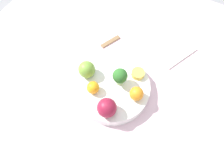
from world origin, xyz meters
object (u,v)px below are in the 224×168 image
Objects in this scene: broccoli at (120,76)px; apple_green at (88,68)px; napkin at (169,47)px; orange_back at (93,88)px; spoon at (110,42)px; orange_front at (137,93)px; apple_red at (107,108)px; bowl at (112,88)px; small_cup at (138,74)px.

broccoli reaches higher than apple_green.
napkin is at bearing -126.95° from apple_green.
orange_back is at bearing 47.23° from broccoli.
apple_green reaches higher than spoon.
orange_front reaches higher than spoon.
spoon is (0.12, -0.16, -0.08)m from broccoli.
broccoli is 0.11m from apple_green.
apple_green is at bearing -36.74° from apple_red.
bowl is 3.70× the size of broccoli.
apple_red is at bearing 150.00° from orange_back.
broccoli is 1.68× the size of orange_back.
apple_green is at bearing 25.30° from small_cup.
broccoli is at bearing -171.60° from apple_green.
orange_front is 0.54× the size of spoon.
napkin is (-0.11, -0.27, -0.02)m from bowl.
broccoli is 0.08m from small_cup.
apple_green reaches higher than orange_front.
broccoli is at bearing 127.09° from spoon.
small_cup is at bearing 76.11° from napkin.
bowl is 5.76× the size of small_cup.
orange_front is at bearing 136.51° from spoon.
orange_front is 0.23× the size of napkin.
bowl is 0.11m from apple_green.
orange_back is at bearing 45.52° from bowl.
broccoli is at bearing 53.84° from small_cup.
small_cup is 0.22× the size of napkin.
napkin is (-0.20, -0.27, -0.06)m from apple_green.
orange_back is (0.04, 0.04, 0.04)m from bowl.
apple_red is at bearing 108.77° from bowl.
orange_front is at bearing 178.95° from apple_green.
broccoli is at bearing -15.86° from orange_front.
bowl is 1.28× the size of napkin.
apple_green is at bearing -44.91° from orange_back.
orange_front is (-0.09, -0.00, 0.04)m from bowl.
apple_red is 0.31m from spoon.
orange_back is (0.07, -0.04, -0.01)m from apple_red.
spoon is (0.06, -0.23, -0.05)m from orange_back.
apple_red is at bearing 57.48° from orange_front.
bowl reaches higher than spoon.
orange_back is 0.93× the size of small_cup.
broccoli reaches higher than orange_back.
apple_red reaches higher than orange_back.
orange_back is (-0.05, 0.05, -0.01)m from apple_green.
apple_red is at bearing 116.55° from spoon.
apple_green is 1.24× the size of orange_front.
apple_red is at bearing 80.38° from small_cup.
napkin is at bearing -157.92° from spoon.
napkin and spoon have the same top height.
spoon is at bearing -43.49° from orange_front.
orange_back is 0.35m from napkin.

